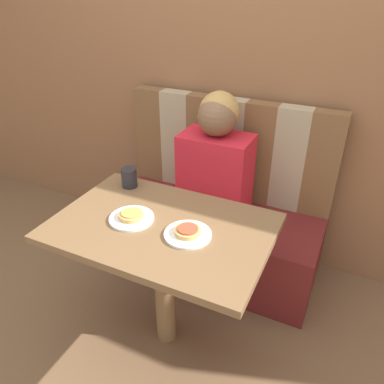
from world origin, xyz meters
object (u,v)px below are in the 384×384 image
pizza_left (131,215)px  pizza_right (188,231)px  plate_right (188,234)px  plate_left (132,218)px  drinking_cup (129,178)px  person (216,157)px

pizza_left → pizza_right: bearing=0.0°
plate_right → pizza_left: bearing=180.0°
pizza_left → plate_right: bearing=-0.0°
plate_left → drinking_cup: (-0.18, 0.25, 0.04)m
plate_left → plate_right: size_ratio=1.00×
drinking_cup → plate_left: bearing=-55.1°
plate_right → pizza_left: pizza_left is taller
pizza_left → plate_left: bearing=-90.0°
plate_right → drinking_cup: (-0.46, 0.25, 0.04)m
pizza_left → pizza_right: size_ratio=1.00×
person → plate_right: 0.67m
pizza_right → plate_left: bearing=-180.0°
plate_right → pizza_left: 0.28m
person → drinking_cup: size_ratio=7.12×
plate_left → pizza_right: pizza_right is taller
pizza_right → pizza_left: bearing=180.0°
person → plate_left: (-0.14, -0.65, -0.05)m
person → plate_right: size_ratio=3.55×
plate_right → drinking_cup: size_ratio=2.00×
pizza_left → drinking_cup: drinking_cup is taller
person → pizza_right: person is taller
plate_left → drinking_cup: size_ratio=2.00×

